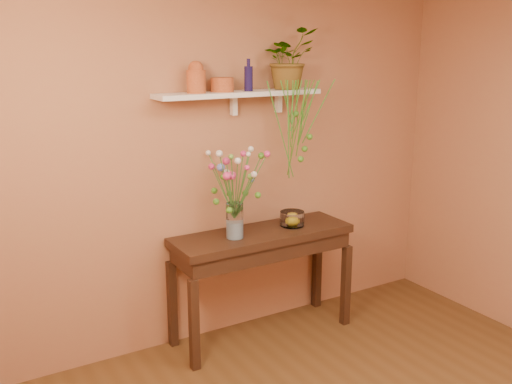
{
  "coord_description": "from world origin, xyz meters",
  "views": [
    {
      "loc": [
        -2.03,
        -1.88,
        2.26
      ],
      "look_at": [
        0.0,
        1.55,
        1.25
      ],
      "focal_mm": 40.48,
      "sensor_mm": 36.0,
      "label": 1
    }
  ],
  "objects_px": {
    "terracotta_jug": "(196,78)",
    "spider_plant": "(288,59)",
    "bouquet": "(234,175)",
    "glass_bowl": "(292,219)",
    "glass_vase": "(235,223)",
    "blue_bottle": "(248,78)",
    "sideboard": "(262,247)"
  },
  "relations": [
    {
      "from": "glass_bowl",
      "to": "bouquet",
      "type": "bearing_deg",
      "value": -176.77
    },
    {
      "from": "blue_bottle",
      "to": "bouquet",
      "type": "relative_size",
      "value": 0.44
    },
    {
      "from": "terracotta_jug",
      "to": "glass_bowl",
      "type": "bearing_deg",
      "value": -8.24
    },
    {
      "from": "sideboard",
      "to": "glass_vase",
      "type": "height_order",
      "value": "glass_vase"
    },
    {
      "from": "glass_vase",
      "to": "bouquet",
      "type": "relative_size",
      "value": 0.51
    },
    {
      "from": "sideboard",
      "to": "spider_plant",
      "type": "bearing_deg",
      "value": 21.7
    },
    {
      "from": "glass_vase",
      "to": "bouquet",
      "type": "bearing_deg",
      "value": 101.52
    },
    {
      "from": "terracotta_jug",
      "to": "blue_bottle",
      "type": "distance_m",
      "value": 0.41
    },
    {
      "from": "terracotta_jug",
      "to": "spider_plant",
      "type": "bearing_deg",
      "value": 0.15
    },
    {
      "from": "sideboard",
      "to": "glass_bowl",
      "type": "xyz_separation_m",
      "value": [
        0.28,
        0.01,
        0.18
      ]
    },
    {
      "from": "sideboard",
      "to": "spider_plant",
      "type": "xyz_separation_m",
      "value": [
        0.3,
        0.12,
        1.42
      ]
    },
    {
      "from": "sideboard",
      "to": "bouquet",
      "type": "bearing_deg",
      "value": -174.69
    },
    {
      "from": "sideboard",
      "to": "terracotta_jug",
      "type": "xyz_separation_m",
      "value": [
        -0.48,
        0.12,
        1.3
      ]
    },
    {
      "from": "sideboard",
      "to": "blue_bottle",
      "type": "relative_size",
      "value": 6.14
    },
    {
      "from": "glass_vase",
      "to": "glass_bowl",
      "type": "bearing_deg",
      "value": 3.64
    },
    {
      "from": "sideboard",
      "to": "spider_plant",
      "type": "height_order",
      "value": "spider_plant"
    },
    {
      "from": "terracotta_jug",
      "to": "spider_plant",
      "type": "relative_size",
      "value": 0.49
    },
    {
      "from": "glass_vase",
      "to": "glass_bowl",
      "type": "relative_size",
      "value": 1.39
    },
    {
      "from": "spider_plant",
      "to": "glass_bowl",
      "type": "bearing_deg",
      "value": -98.37
    },
    {
      "from": "bouquet",
      "to": "glass_bowl",
      "type": "relative_size",
      "value": 2.72
    },
    {
      "from": "blue_bottle",
      "to": "terracotta_jug",
      "type": "bearing_deg",
      "value": 176.87
    },
    {
      "from": "terracotta_jug",
      "to": "glass_bowl",
      "type": "xyz_separation_m",
      "value": [
        0.76,
        -0.11,
        -1.12
      ]
    },
    {
      "from": "spider_plant",
      "to": "bouquet",
      "type": "bearing_deg",
      "value": -165.65
    },
    {
      "from": "terracotta_jug",
      "to": "blue_bottle",
      "type": "relative_size",
      "value": 0.96
    },
    {
      "from": "terracotta_jug",
      "to": "spider_plant",
      "type": "xyz_separation_m",
      "value": [
        0.77,
        0.0,
        0.12
      ]
    },
    {
      "from": "sideboard",
      "to": "terracotta_jug",
      "type": "height_order",
      "value": "terracotta_jug"
    },
    {
      "from": "glass_vase",
      "to": "sideboard",
      "type": "bearing_deg",
      "value": 6.16
    },
    {
      "from": "sideboard",
      "to": "glass_bowl",
      "type": "relative_size",
      "value": 7.42
    },
    {
      "from": "spider_plant",
      "to": "terracotta_jug",
      "type": "bearing_deg",
      "value": -179.85
    },
    {
      "from": "blue_bottle",
      "to": "glass_vase",
      "type": "xyz_separation_m",
      "value": [
        -0.19,
        -0.12,
        -1.05
      ]
    },
    {
      "from": "terracotta_jug",
      "to": "blue_bottle",
      "type": "bearing_deg",
      "value": -3.13
    },
    {
      "from": "bouquet",
      "to": "glass_bowl",
      "type": "bearing_deg",
      "value": 3.23
    }
  ]
}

